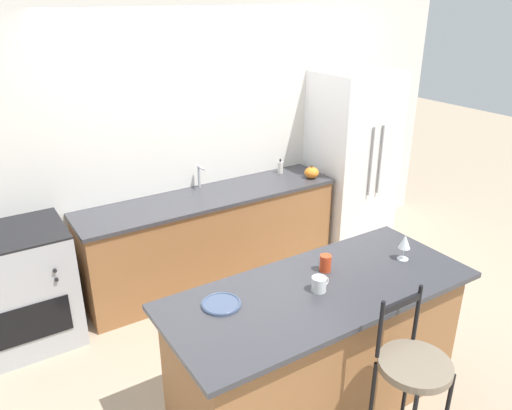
# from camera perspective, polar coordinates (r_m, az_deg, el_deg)

# --- Properties ---
(ground_plane) EXTENTS (18.00, 18.00, 0.00)m
(ground_plane) POSITION_cam_1_polar(r_m,az_deg,el_deg) (4.74, -2.95, -10.15)
(ground_plane) COLOR tan
(wall_back) EXTENTS (6.00, 0.07, 2.70)m
(wall_back) POSITION_cam_1_polar(r_m,az_deg,el_deg) (4.72, -7.23, 7.58)
(wall_back) COLOR silver
(wall_back) RESTS_ON ground_plane
(back_counter) EXTENTS (2.47, 0.64, 0.89)m
(back_counter) POSITION_cam_1_polar(r_m,az_deg,el_deg) (4.79, -5.15, -3.67)
(back_counter) COLOR #936038
(back_counter) RESTS_ON ground_plane
(sink_faucet) EXTENTS (0.02, 0.13, 0.22)m
(sink_faucet) POSITION_cam_1_polar(r_m,az_deg,el_deg) (4.72, -6.46, 3.52)
(sink_faucet) COLOR #ADAFB5
(sink_faucet) RESTS_ON back_counter
(kitchen_island) EXTENTS (1.99, 0.84, 0.93)m
(kitchen_island) POSITION_cam_1_polar(r_m,az_deg,el_deg) (3.40, 7.02, -15.93)
(kitchen_island) COLOR #936038
(kitchen_island) RESTS_ON ground_plane
(refrigerator) EXTENTS (0.80, 0.71, 1.89)m
(refrigerator) POSITION_cam_1_polar(r_m,az_deg,el_deg) (5.46, 10.80, 5.02)
(refrigerator) COLOR white
(refrigerator) RESTS_ON ground_plane
(oven_range) EXTENTS (0.74, 0.68, 0.96)m
(oven_range) POSITION_cam_1_polar(r_m,az_deg,el_deg) (4.34, -25.12, -8.54)
(oven_range) COLOR #ADAFB5
(oven_range) RESTS_ON ground_plane
(bar_stool_near) EXTENTS (0.40, 0.40, 1.12)m
(bar_stool_near) POSITION_cam_1_polar(r_m,az_deg,el_deg) (3.04, 17.31, -18.73)
(bar_stool_near) COLOR black
(bar_stool_near) RESTS_ON ground_plane
(dinner_plate) EXTENTS (0.23, 0.23, 0.02)m
(dinner_plate) POSITION_cam_1_polar(r_m,az_deg,el_deg) (2.96, -4.00, -11.18)
(dinner_plate) COLOR #425170
(dinner_plate) RESTS_ON kitchen_island
(wine_glass) EXTENTS (0.08, 0.08, 0.18)m
(wine_glass) POSITION_cam_1_polar(r_m,az_deg,el_deg) (3.50, 16.64, -4.10)
(wine_glass) COLOR white
(wine_glass) RESTS_ON kitchen_island
(coffee_mug) EXTENTS (0.12, 0.09, 0.09)m
(coffee_mug) POSITION_cam_1_polar(r_m,az_deg,el_deg) (3.08, 7.24, -8.95)
(coffee_mug) COLOR white
(coffee_mug) RESTS_ON kitchen_island
(tumbler_cup) EXTENTS (0.07, 0.07, 0.11)m
(tumbler_cup) POSITION_cam_1_polar(r_m,az_deg,el_deg) (3.29, 7.94, -6.59)
(tumbler_cup) COLOR red
(tumbler_cup) RESTS_ON kitchen_island
(pumpkin_decoration) EXTENTS (0.14, 0.14, 0.14)m
(pumpkin_decoration) POSITION_cam_1_polar(r_m,az_deg,el_deg) (5.01, 6.38, 3.70)
(pumpkin_decoration) COLOR orange
(pumpkin_decoration) RESTS_ON back_counter
(soap_bottle) EXTENTS (0.05, 0.05, 0.15)m
(soap_bottle) POSITION_cam_1_polar(r_m,az_deg,el_deg) (5.13, 2.79, 4.33)
(soap_bottle) COLOR silver
(soap_bottle) RESTS_ON back_counter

